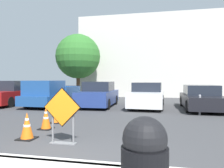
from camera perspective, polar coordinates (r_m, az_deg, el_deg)
ground_plane at (r=14.01m, az=4.18°, el=-5.65°), size 96.00×96.00×0.00m
curb_lip at (r=4.52m, az=-14.46°, el=-19.37°), size 22.26×0.20×0.14m
road_closed_sign at (r=5.77m, az=-12.85°, el=-7.31°), size 1.01×0.20×1.45m
traffic_cone_nearest at (r=6.60m, az=-21.33°, el=-10.17°), size 0.47×0.47×0.75m
traffic_cone_second at (r=7.69m, az=-16.88°, el=-8.53°), size 0.43×0.43×0.75m
traffic_cone_third at (r=8.68m, az=-14.59°, el=-7.82°), size 0.39×0.39×0.63m
traffic_cone_fourth at (r=9.72m, az=-12.77°, el=-6.28°), size 0.48×0.48×0.82m
traffic_cone_fifth at (r=10.79m, az=-10.83°, el=-6.15°), size 0.41×0.41×0.60m
parked_car_nearest at (r=16.02m, az=-24.74°, el=-2.31°), size 2.11×4.70×1.59m
pickup_truck at (r=14.26m, az=-15.62°, el=-2.68°), size 2.07×5.06×1.60m
parked_car_second at (r=13.56m, az=-3.51°, el=-2.90°), size 1.98×4.21×1.53m
parked_car_third at (r=13.29m, az=9.21°, el=-3.03°), size 2.03×4.63×1.49m
parked_car_fourth at (r=13.12m, az=22.24°, el=-3.43°), size 1.95×4.58×1.35m
trash_bin at (r=2.54m, az=8.52°, el=-20.71°), size 0.51×0.51×1.12m
bollard_nearest at (r=10.99m, az=21.94°, el=-4.93°), size 0.12×0.12×0.96m
building_facade_backdrop at (r=23.28m, az=12.42°, el=6.77°), size 15.95×5.00×7.92m
street_tree_behind_lot at (r=19.92m, az=-8.86°, el=7.10°), size 3.97×3.97×5.73m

